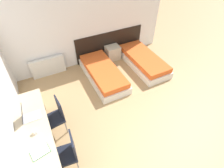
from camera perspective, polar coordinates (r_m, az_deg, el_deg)
name	(u,v)px	position (r m, az deg, el deg)	size (l,w,h in m)	color
wall_back	(83,24)	(5.56, -9.60, 18.67)	(5.60, 0.05, 2.70)	white
headboard_panel	(110,44)	(6.22, -0.72, 12.83)	(2.46, 0.03, 0.92)	black
bed_near_window	(103,73)	(5.36, -2.93, 3.47)	(0.88, 1.99, 0.39)	silver
bed_near_door	(143,61)	(5.97, 10.15, 7.51)	(0.88, 1.99, 0.39)	silver
nightstand	(113,53)	(6.17, 0.21, 10.16)	(0.48, 0.37, 0.48)	beige
radiator	(48,67)	(5.79, -20.13, 5.34)	(1.03, 0.12, 0.59)	silver
desk	(36,140)	(3.73, -23.52, -16.38)	(0.62, 2.45, 0.75)	#C6B28E
chair_near_laptop	(56,115)	(4.04, -17.77, -9.76)	(0.44, 0.44, 0.95)	black
chair_near_notebook	(68,152)	(3.52, -14.10, -20.71)	(0.44, 0.44, 0.95)	black
laptop	(28,116)	(3.84, -25.63, -9.29)	(0.36, 0.24, 0.36)	silver
open_notebook	(40,152)	(3.39, -22.41, -19.84)	(0.34, 0.25, 0.02)	#236B3D
mug	(35,132)	(3.60, -23.79, -14.02)	(0.08, 0.08, 0.09)	white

